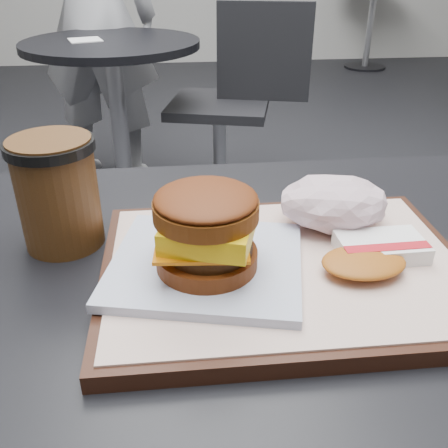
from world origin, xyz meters
TOP-DOWN VIEW (x-y plane):
  - customer_table at (0.00, 0.00)m, footprint 0.80×0.60m
  - serving_tray at (-0.01, -0.02)m, footprint 0.38×0.28m
  - breakfast_sandwich at (-0.09, -0.03)m, footprint 0.22×0.21m
  - hash_brown at (0.08, -0.03)m, footprint 0.12×0.09m
  - crumpled_wrapper at (0.06, 0.06)m, footprint 0.13×0.10m
  - coffee_cup at (-0.25, 0.08)m, footprint 0.10×0.10m
  - neighbor_table at (-0.35, 1.65)m, footprint 0.70×0.70m
  - napkin at (-0.45, 1.65)m, footprint 0.15×0.15m
  - neighbor_chair at (0.15, 1.71)m, footprint 0.64×0.51m
  - patron at (-0.46, 2.07)m, footprint 0.67×0.53m
  - bg_table_far at (1.80, 4.50)m, footprint 0.66×0.66m

SIDE VIEW (x-z plane):
  - neighbor_chair at x=0.15m, z-range 0.07..0.95m
  - neighbor_table at x=-0.35m, z-range 0.18..0.93m
  - bg_table_far at x=1.80m, z-range 0.19..0.94m
  - customer_table at x=0.00m, z-range 0.20..0.97m
  - napkin at x=-0.45m, z-range 0.75..0.75m
  - serving_tray at x=-0.01m, z-range 0.77..0.79m
  - hash_brown at x=0.08m, z-range 0.79..0.81m
  - patron at x=-0.46m, z-range 0.00..1.61m
  - crumpled_wrapper at x=0.06m, z-range 0.79..0.85m
  - breakfast_sandwich at x=-0.09m, z-range 0.78..0.88m
  - coffee_cup at x=-0.25m, z-range 0.78..0.90m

